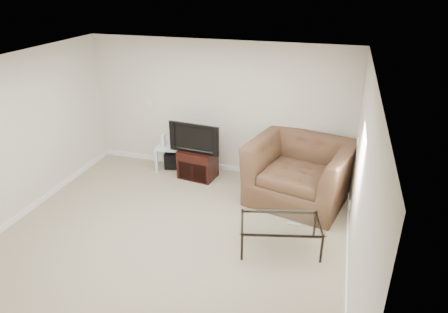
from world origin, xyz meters
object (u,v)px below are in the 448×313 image
(coffee_table, at_px, (280,235))
(tv_stand, at_px, (198,164))
(television, at_px, (196,137))
(subwoofer, at_px, (173,159))
(recliner, at_px, (300,162))
(side_table, at_px, (171,156))

(coffee_table, bearing_deg, tv_stand, 136.89)
(tv_stand, distance_m, television, 0.56)
(subwoofer, relative_size, coffee_table, 0.27)
(tv_stand, relative_size, coffee_table, 0.58)
(subwoofer, distance_m, coffee_table, 3.15)
(subwoofer, bearing_deg, television, -24.60)
(television, relative_size, recliner, 0.57)
(side_table, xyz_separation_m, subwoofer, (0.03, 0.02, -0.07))
(television, bearing_deg, subwoofer, 160.93)
(television, xyz_separation_m, side_table, (-0.64, 0.26, -0.59))
(side_table, bearing_deg, television, -21.85)
(side_table, bearing_deg, subwoofer, 40.39)
(side_table, height_order, coffee_table, side_table)
(recliner, bearing_deg, coffee_table, -79.72)
(side_table, bearing_deg, coffee_table, -38.15)
(subwoofer, bearing_deg, recliner, -12.03)
(side_table, xyz_separation_m, coffee_table, (2.48, -1.95, -0.02))
(tv_stand, bearing_deg, recliner, -0.88)
(recliner, distance_m, coffee_table, 1.51)
(side_table, distance_m, subwoofer, 0.08)
(recliner, relative_size, coffee_table, 1.41)
(television, bearing_deg, side_table, 163.67)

